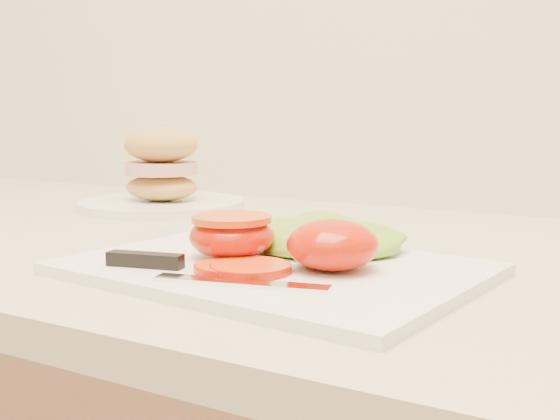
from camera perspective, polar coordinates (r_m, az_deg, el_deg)
The scene contains 9 objects.
cutting_board at distance 0.61m, azimuth -0.48°, elevation -4.80°, with size 0.34×0.24×0.01m, color white.
tomato_half_dome at distance 0.58m, azimuth 4.29°, elevation -2.83°, with size 0.08×0.08×0.04m, color red.
tomato_half_cut at distance 0.62m, azimuth -3.94°, elevation -2.00°, with size 0.08×0.08×0.04m.
tomato_slice_0 at distance 0.57m, azimuth -2.41°, elevation -4.74°, with size 0.06×0.06×0.01m, color #FC570D.
tomato_slice_1 at distance 0.58m, azimuth -4.09°, elevation -4.67°, with size 0.06×0.06×0.01m, color #FC570D.
lettuce_leaf_0 at distance 0.67m, azimuth 2.15°, elevation -1.96°, with size 0.15×0.10×0.03m, color #95C634.
lettuce_leaf_1 at distance 0.65m, azimuth 5.47°, elevation -2.43°, with size 0.11×0.08×0.02m, color #95C634.
knife at distance 0.57m, azimuth -8.11°, elevation -4.72°, with size 0.21×0.05×0.01m.
sandwich_plate at distance 1.02m, azimuth -9.62°, elevation 2.44°, with size 0.24×0.24×0.12m.
Camera 1 is at (0.03, 1.04, 1.07)m, focal length 45.00 mm.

